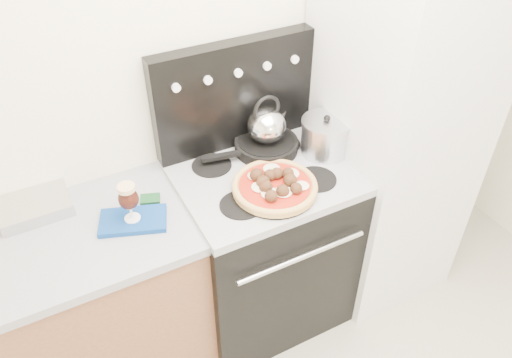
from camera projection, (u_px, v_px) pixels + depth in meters
room_shell at (391, 263)px, 1.35m from camera, size 3.52×3.01×2.52m
base_cabinet at (31, 334)px, 2.12m from camera, size 1.45×0.60×0.86m
stove_body at (262, 248)px, 2.50m from camera, size 0.76×0.65×0.88m
cooktop at (263, 176)px, 2.21m from camera, size 0.76×0.65×0.04m
backguard at (234, 95)px, 2.23m from camera, size 0.76×0.08×0.50m
fridge at (393, 129)px, 2.41m from camera, size 0.64×0.68×1.90m
foil_sheet at (35, 207)px, 2.01m from camera, size 0.28×0.21×0.06m
oven_mitt at (133, 221)px, 1.97m from camera, size 0.30×0.23×0.02m
beer_glass at (129, 202)px, 1.91m from camera, size 0.10×0.10×0.17m
pizza_pan at (275, 191)px, 2.09m from camera, size 0.41×0.41×0.01m
pizza at (275, 185)px, 2.07m from camera, size 0.40×0.40×0.05m
skillet at (266, 145)px, 2.31m from camera, size 0.35×0.35×0.05m
tea_kettle at (267, 123)px, 2.24m from camera, size 0.19×0.19×0.20m
stock_pot at (325, 137)px, 2.27m from camera, size 0.27×0.27×0.16m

